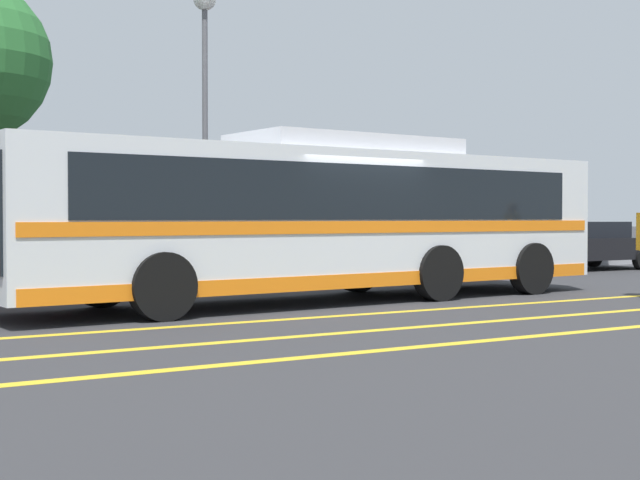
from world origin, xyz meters
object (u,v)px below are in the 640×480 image
parked_car_2 (190,252)px  parked_car_3 (428,248)px  transit_bus (321,216)px  street_lamp (205,58)px  parked_car_4 (583,245)px

parked_car_2 → parked_car_3: 6.29m
transit_bus → street_lamp: bearing=-10.9°
parked_car_4 → street_lamp: (-10.50, 2.61, 4.76)m
parked_car_3 → street_lamp: bearing=-125.9°
transit_bus → parked_car_2: transit_bus is taller
street_lamp → parked_car_3: bearing=-32.0°
parked_car_2 → street_lamp: street_lamp is taller
transit_bus → street_lamp: size_ratio=1.68×
street_lamp → parked_car_2: bearing=-119.3°
transit_bus → parked_car_3: size_ratio=2.71×
transit_bus → street_lamp: street_lamp is taller
transit_bus → parked_car_4: bearing=-73.3°
parked_car_2 → parked_car_3: bearing=85.7°
transit_bus → parked_car_4: size_ratio=2.59×
transit_bus → parked_car_3: transit_bus is taller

